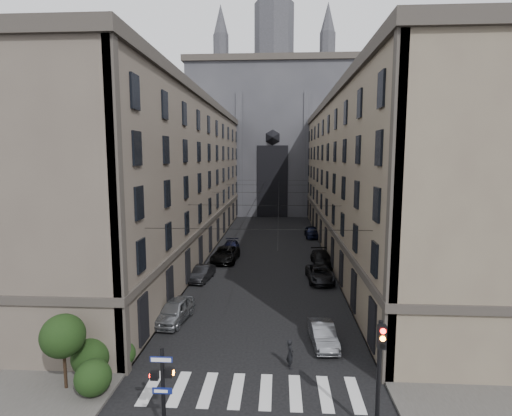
% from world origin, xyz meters
% --- Properties ---
extents(sidewalk_left, '(7.00, 80.00, 0.15)m').
position_xyz_m(sidewalk_left, '(-10.50, 36.00, 0.07)').
color(sidewalk_left, '#383533').
rests_on(sidewalk_left, ground).
extents(sidewalk_right, '(7.00, 80.00, 0.15)m').
position_xyz_m(sidewalk_right, '(10.50, 36.00, 0.07)').
color(sidewalk_right, '#383533').
rests_on(sidewalk_right, ground).
extents(zebra_crossing, '(11.00, 3.20, 0.01)m').
position_xyz_m(zebra_crossing, '(0.00, 5.00, 0.01)').
color(zebra_crossing, beige).
rests_on(zebra_crossing, ground).
extents(building_left, '(13.60, 60.60, 18.85)m').
position_xyz_m(building_left, '(-13.44, 36.00, 9.34)').
color(building_left, '#51483E').
rests_on(building_left, ground).
extents(building_right, '(13.60, 60.60, 18.85)m').
position_xyz_m(building_right, '(13.44, 36.00, 9.34)').
color(building_right, brown).
rests_on(building_right, ground).
extents(gothic_tower, '(35.00, 23.00, 58.00)m').
position_xyz_m(gothic_tower, '(0.00, 74.96, 17.80)').
color(gothic_tower, '#2D2D33').
rests_on(gothic_tower, ground).
extents(pedestrian_signal_left, '(1.02, 0.38, 4.00)m').
position_xyz_m(pedestrian_signal_left, '(-3.51, 1.50, 2.32)').
color(pedestrian_signal_left, black).
rests_on(pedestrian_signal_left, ground).
extents(traffic_light_right, '(0.34, 0.50, 5.20)m').
position_xyz_m(traffic_light_right, '(5.60, 1.92, 3.29)').
color(traffic_light_right, black).
rests_on(traffic_light_right, ground).
extents(shrub_cluster, '(3.90, 4.40, 3.90)m').
position_xyz_m(shrub_cluster, '(-8.72, 5.01, 1.80)').
color(shrub_cluster, black).
rests_on(shrub_cluster, sidewalk_left).
extents(tram_wires, '(14.00, 60.00, 0.43)m').
position_xyz_m(tram_wires, '(0.00, 35.63, 7.25)').
color(tram_wires, black).
rests_on(tram_wires, ground).
extents(car_left_near, '(2.46, 4.87, 1.59)m').
position_xyz_m(car_left_near, '(-6.18, 13.33, 0.80)').
color(car_left_near, gray).
rests_on(car_left_near, ground).
extents(car_left_midnear, '(2.05, 4.42, 1.40)m').
position_xyz_m(car_left_midnear, '(-6.04, 23.09, 0.70)').
color(car_left_midnear, black).
rests_on(car_left_midnear, ground).
extents(car_left_midfar, '(2.99, 5.97, 1.62)m').
position_xyz_m(car_left_midfar, '(-4.75, 30.19, 0.81)').
color(car_left_midfar, black).
rests_on(car_left_midfar, ground).
extents(car_left_far, '(2.11, 4.79, 1.37)m').
position_xyz_m(car_left_far, '(-4.64, 34.58, 0.68)').
color(car_left_far, black).
rests_on(car_left_far, ground).
extents(car_right_near, '(1.78, 4.25, 1.37)m').
position_xyz_m(car_right_near, '(4.20, 10.35, 0.68)').
color(car_right_near, slate).
rests_on(car_right_near, ground).
extents(car_right_midnear, '(2.59, 5.23, 1.43)m').
position_xyz_m(car_right_midnear, '(5.32, 23.42, 0.71)').
color(car_right_midnear, black).
rests_on(car_right_midnear, ground).
extents(car_right_midfar, '(2.42, 5.31, 1.51)m').
position_xyz_m(car_right_midfar, '(6.12, 29.21, 0.75)').
color(car_right_midfar, black).
rests_on(car_right_midfar, ground).
extents(car_right_far, '(2.03, 4.83, 1.63)m').
position_xyz_m(car_right_far, '(6.20, 44.39, 0.82)').
color(car_right_far, black).
rests_on(car_right_far, ground).
extents(pedestrian, '(0.58, 0.71, 1.68)m').
position_xyz_m(pedestrian, '(2.04, 7.40, 0.84)').
color(pedestrian, black).
rests_on(pedestrian, ground).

